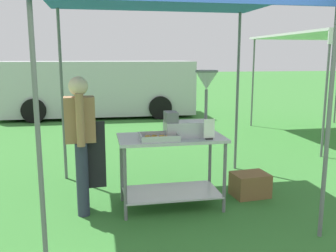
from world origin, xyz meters
name	(u,v)px	position (x,y,z in m)	size (l,w,h in m)	color
ground_plane	(130,128)	(0.00, 6.00, 0.00)	(70.00, 70.00, 0.00)	#33702D
stall_canopy	(170,1)	(0.03, 0.91, 2.46)	(2.91, 2.61, 2.55)	slate
donut_cart	(171,157)	(0.03, 0.81, 0.62)	(1.26, 0.68, 0.89)	#B7B7BC
donut_tray	(159,138)	(-0.14, 0.66, 0.91)	(0.44, 0.32, 0.07)	#B7B7BC
donut_fryer	(193,112)	(0.29, 0.81, 1.17)	(0.63, 0.28, 0.78)	#B7B7BC
menu_sign	(209,131)	(0.43, 0.58, 0.99)	(0.13, 0.05, 0.24)	black
vendor	(81,138)	(-1.02, 0.85, 0.90)	(0.46, 0.53, 1.61)	#2D3347
supply_crate	(250,185)	(1.13, 0.96, 0.15)	(0.49, 0.39, 0.31)	brown
van_silver	(99,88)	(-0.74, 8.29, 0.88)	(5.82, 2.18, 1.69)	#BCBCC1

